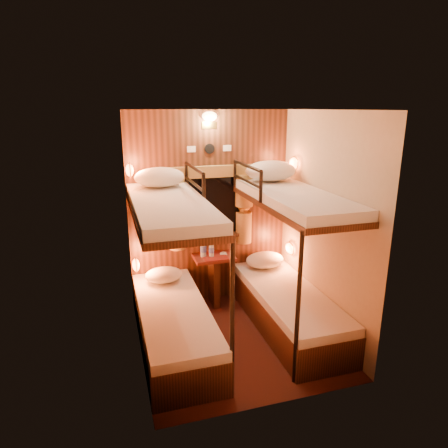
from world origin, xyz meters
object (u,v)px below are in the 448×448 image
object	(u,v)px
bunk_left	(173,297)
table	(214,273)
bottle_left	(203,248)
bottle_right	(211,249)
bunk_right	(289,282)

from	to	relation	value
bunk_left	table	xyz separation A→B (m)	(0.65, 0.78, -0.14)
table	bottle_left	bearing A→B (deg)	172.35
bunk_left	bottle_right	xyz separation A→B (m)	(0.61, 0.77, 0.19)
table	bottle_right	xyz separation A→B (m)	(-0.03, -0.01, 0.33)
bunk_left	bunk_right	distance (m)	1.30
bunk_left	bottle_right	distance (m)	1.00
bottle_left	bottle_right	world-z (taller)	bottle_left
bunk_left	bunk_right	bearing A→B (deg)	0.00
bottle_left	table	bearing A→B (deg)	-7.65
table	bunk_left	bearing A→B (deg)	-129.67
bunk_right	bottle_left	world-z (taller)	bunk_right
bunk_left	bunk_right	xyz separation A→B (m)	(1.30, 0.00, 0.00)
bottle_left	bottle_right	distance (m)	0.10
bunk_right	bottle_right	xyz separation A→B (m)	(-0.68, 0.77, 0.19)
bunk_right	bottle_right	distance (m)	1.04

